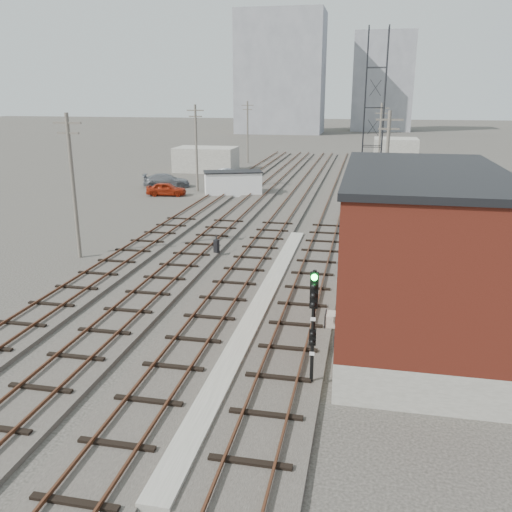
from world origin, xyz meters
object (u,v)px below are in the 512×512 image
(site_trailer, at_px, (233,183))
(car_grey, at_px, (166,180))
(signal_mast, at_px, (313,319))
(switch_stand, at_px, (216,247))
(car_silver, at_px, (228,174))
(car_red, at_px, (166,189))

(site_trailer, distance_m, car_grey, 9.16)
(signal_mast, bearing_deg, car_grey, 117.16)
(switch_stand, height_order, car_silver, car_silver)
(signal_mast, relative_size, car_red, 1.08)
(signal_mast, relative_size, car_silver, 1.03)
(site_trailer, relative_size, car_grey, 1.25)
(switch_stand, height_order, car_grey, car_grey)
(site_trailer, distance_m, car_silver, 10.02)
(signal_mast, relative_size, switch_stand, 3.52)
(car_silver, relative_size, car_grey, 0.83)
(site_trailer, xyz_separation_m, car_red, (-6.64, -1.63, -0.56))
(signal_mast, height_order, car_silver, signal_mast)
(switch_stand, distance_m, site_trailer, 21.68)
(car_red, height_order, car_grey, car_grey)
(car_red, bearing_deg, signal_mast, -160.55)
(site_trailer, distance_m, car_red, 6.86)
(signal_mast, bearing_deg, car_silver, 107.97)
(car_red, bearing_deg, car_grey, 11.96)
(car_silver, distance_m, car_grey, 8.28)
(car_red, distance_m, car_silver, 11.75)
(site_trailer, height_order, car_grey, site_trailer)
(signal_mast, xyz_separation_m, switch_stand, (-7.74, 15.16, -2.03))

